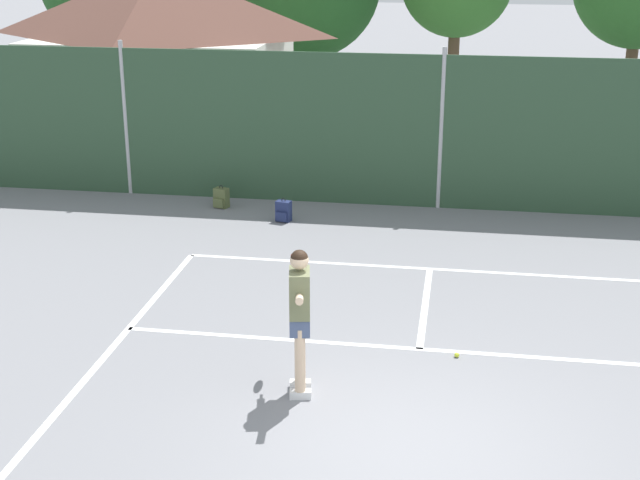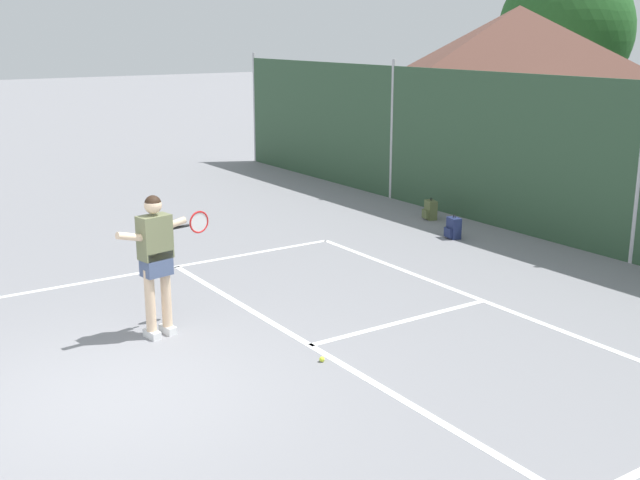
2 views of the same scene
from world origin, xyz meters
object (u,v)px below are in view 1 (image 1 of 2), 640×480
backpack_olive (221,198)px  tennis_player (299,309)px  tennis_ball (457,355)px  backpack_navy (283,212)px

backpack_olive → tennis_player: bearing=-67.8°
tennis_player → tennis_ball: tennis_player is taller
backpack_olive → backpack_navy: bearing=-25.5°
tennis_player → backpack_navy: 6.80m
backpack_olive → backpack_navy: 1.57m
tennis_ball → backpack_navy: (-3.40, 5.30, 0.16)m
backpack_navy → tennis_player: bearing=-76.9°
tennis_ball → tennis_player: bearing=-146.0°
tennis_ball → backpack_navy: bearing=122.7°
tennis_player → backpack_olive: bearing=112.2°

